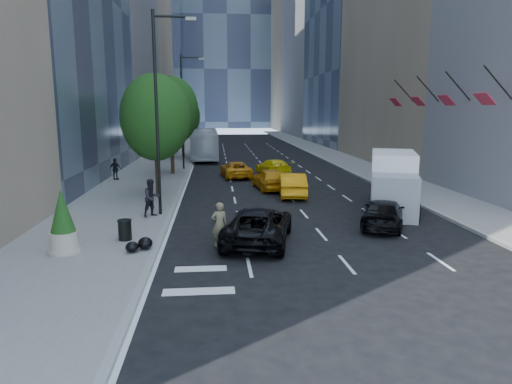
{
  "coord_description": "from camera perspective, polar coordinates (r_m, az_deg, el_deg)",
  "views": [
    {
      "loc": [
        -3.62,
        -19.24,
        5.5
      ],
      "look_at": [
        -1.74,
        1.95,
        1.6
      ],
      "focal_mm": 32.0,
      "sensor_mm": 36.0,
      "label": 1
    }
  ],
  "objects": [
    {
      "name": "garbage_bags",
      "position": [
        18.07,
        -14.3,
        -6.42
      ],
      "size": [
        0.97,
        0.93,
        0.48
      ],
      "color": "black",
      "rests_on": "sidewalk_left"
    },
    {
      "name": "tower_right_far",
      "position": [
        121.58,
        7.59,
        19.54
      ],
      "size": [
        20.0,
        24.0,
        50.0
      ],
      "primitive_type": "cube",
      "color": "#786B53",
      "rests_on": "ground"
    },
    {
      "name": "lamp_far",
      "position": [
        41.33,
        -8.99,
        10.7
      ],
      "size": [
        2.13,
        0.22,
        10.0
      ],
      "color": "black",
      "rests_on": "sidewalk_left"
    },
    {
      "name": "black_sedan_lincoln",
      "position": [
        18.93,
        0.33,
        -4.16
      ],
      "size": [
        3.65,
        5.79,
        1.49
      ],
      "primitive_type": "imported",
      "rotation": [
        0.0,
        0.0,
        2.91
      ],
      "color": "black",
      "rests_on": "ground"
    },
    {
      "name": "city_bus",
      "position": [
        51.0,
        -6.37,
        6.0
      ],
      "size": [
        2.91,
        11.89,
        3.3
      ],
      "primitive_type": "imported",
      "rotation": [
        0.0,
        0.0,
        0.01
      ],
      "color": "silver",
      "rests_on": "ground"
    },
    {
      "name": "trash_can",
      "position": [
        19.61,
        -16.07,
        -4.63
      ],
      "size": [
        0.54,
        0.54,
        0.81
      ],
      "primitive_type": "cylinder",
      "color": "black",
      "rests_on": "sidewalk_left"
    },
    {
      "name": "taxi_a",
      "position": [
        31.32,
        1.72,
        1.67
      ],
      "size": [
        2.34,
        4.62,
        1.51
      ],
      "primitive_type": "imported",
      "rotation": [
        0.0,
        0.0,
        3.27
      ],
      "color": "orange",
      "rests_on": "ground"
    },
    {
      "name": "facade_flags",
      "position": [
        32.54,
        21.32,
        10.9
      ],
      "size": [
        1.85,
        13.3,
        2.05
      ],
      "color": "black",
      "rests_on": "ground"
    },
    {
      "name": "black_sedan_mercedes",
      "position": [
        22.24,
        15.67,
        -2.6
      ],
      "size": [
        3.51,
        4.85,
        1.3
      ],
      "primitive_type": "imported",
      "rotation": [
        0.0,
        0.0,
        2.72
      ],
      "color": "black",
      "rests_on": "ground"
    },
    {
      "name": "tree_far",
      "position": [
        51.37,
        -9.2,
        9.29
      ],
      "size": [
        3.9,
        3.9,
        6.92
      ],
      "color": "black",
      "rests_on": "sidewalk_left"
    },
    {
      "name": "ground",
      "position": [
        20.34,
        5.39,
        -5.35
      ],
      "size": [
        160.0,
        160.0,
        0.0
      ],
      "primitive_type": "plane",
      "color": "black",
      "rests_on": "ground"
    },
    {
      "name": "box_truck",
      "position": [
        26.11,
        16.77,
        1.31
      ],
      "size": [
        4.34,
        6.89,
        3.11
      ],
      "rotation": [
        0.0,
        0.0,
        -0.34
      ],
      "color": "white",
      "rests_on": "ground"
    },
    {
      "name": "tree_near",
      "position": [
        28.47,
        -12.46,
        9.08
      ],
      "size": [
        4.2,
        4.2,
        7.46
      ],
      "color": "black",
      "rests_on": "sidewalk_left"
    },
    {
      "name": "pedestrian_a",
      "position": [
        23.41,
        -12.89,
        -0.72
      ],
      "size": [
        1.17,
        1.13,
        1.89
      ],
      "primitive_type": "imported",
      "rotation": [
        0.0,
        0.0,
        0.67
      ],
      "color": "black",
      "rests_on": "sidewalk_left"
    },
    {
      "name": "taxi_d",
      "position": [
        38.54,
        2.15,
        3.16
      ],
      "size": [
        3.03,
        4.81,
        1.3
      ],
      "primitive_type": "imported",
      "rotation": [
        0.0,
        0.0,
        3.43
      ],
      "color": "yellow",
      "rests_on": "ground"
    },
    {
      "name": "taxi_b",
      "position": [
        29.04,
        4.54,
        0.95
      ],
      "size": [
        2.04,
        4.7,
        1.5
      ],
      "primitive_type": "imported",
      "rotation": [
        0.0,
        0.0,
        3.04
      ],
      "color": "orange",
      "rests_on": "ground"
    },
    {
      "name": "taxi_c",
      "position": [
        36.94,
        -2.53,
        2.84
      ],
      "size": [
        2.63,
        4.87,
        1.3
      ],
      "primitive_type": "imported",
      "rotation": [
        0.0,
        0.0,
        3.25
      ],
      "color": "orange",
      "rests_on": "ground"
    },
    {
      "name": "sidewalk_left",
      "position": [
        49.83,
        -11.28,
        3.94
      ],
      "size": [
        6.0,
        120.0,
        0.15
      ],
      "primitive_type": "cube",
      "color": "slate",
      "rests_on": "ground"
    },
    {
      "name": "planter_shrub",
      "position": [
        18.51,
        -23.01,
        -3.55
      ],
      "size": [
        1.01,
        1.01,
        2.43
      ],
      "color": "#B5AA96",
      "rests_on": "sidewalk_left"
    },
    {
      "name": "pedestrian_b",
      "position": [
        36.19,
        -17.15,
        2.75
      ],
      "size": [
        1.04,
        0.7,
        1.65
      ],
      "primitive_type": "imported",
      "rotation": [
        0.0,
        0.0,
        2.81
      ],
      "color": "black",
      "rests_on": "sidewalk_left"
    },
    {
      "name": "traffic_signal",
      "position": [
        59.32,
        -7.87,
        9.08
      ],
      "size": [
        2.48,
        0.53,
        5.2
      ],
      "color": "black",
      "rests_on": "sidewalk_left"
    },
    {
      "name": "tree_mid",
      "position": [
        38.41,
        -10.59,
        9.95
      ],
      "size": [
        4.5,
        4.5,
        7.99
      ],
      "color": "black",
      "rests_on": "sidewalk_left"
    },
    {
      "name": "sidewalk_right",
      "position": [
        51.38,
        10.35,
        4.17
      ],
      "size": [
        4.0,
        120.0,
        0.15
      ],
      "primitive_type": "cube",
      "color": "slate",
      "rests_on": "ground"
    },
    {
      "name": "lamp_near",
      "position": [
        23.4,
        -11.93,
        10.94
      ],
      "size": [
        2.13,
        0.22,
        10.0
      ],
      "color": "black",
      "rests_on": "sidewalk_left"
    },
    {
      "name": "skateboarder",
      "position": [
        18.05,
        -4.59,
        -4.44
      ],
      "size": [
        0.72,
        0.54,
        1.78
      ],
      "primitive_type": "imported",
      "rotation": [
        0.0,
        0.0,
        3.33
      ],
      "color": "brown",
      "rests_on": "ground"
    }
  ]
}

